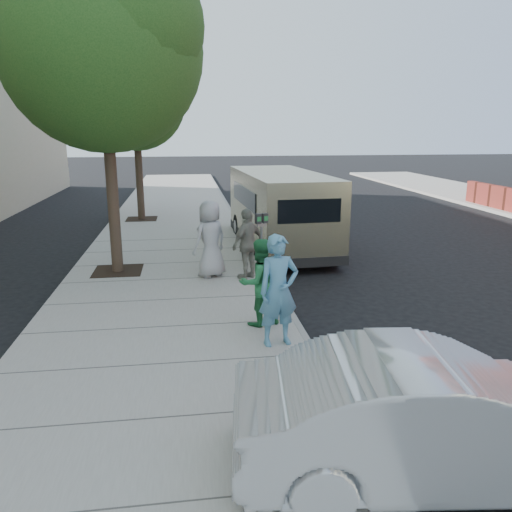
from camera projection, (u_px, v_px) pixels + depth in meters
The scene contains 12 objects.
ground at pixel (215, 304), 10.70m from camera, with size 120.00×120.00×0.00m, color black.
sidewalk at pixel (167, 303), 10.55m from camera, with size 5.00×60.00×0.15m, color gray.
curb_face at pixel (280, 297), 10.88m from camera, with size 0.12×60.00×0.16m, color gray.
tree_near at pixel (104, 43), 11.33m from camera, with size 4.62×4.60×7.53m.
tree_far at pixel (136, 95), 18.78m from camera, with size 3.92×3.80×6.49m.
parking_meter at pixel (262, 231), 12.01m from camera, with size 0.33×0.20×1.54m.
van at pixel (279, 209), 15.30m from camera, with size 2.51×6.53×2.38m.
sedan at pixel (437, 417), 5.23m from camera, with size 1.50×4.30×1.42m, color silver.
person_officer at pixel (279, 291), 8.15m from camera, with size 0.68×0.45×1.86m, color #5390B1.
person_green_shirt at pixel (259, 282), 9.02m from camera, with size 0.78×0.61×1.61m, color #287C43.
person_gray_shirt at pixel (210, 239), 11.98m from camera, with size 0.91×0.59×1.85m, color #A5A5A8.
person_striped_polo at pixel (248, 244), 11.83m from camera, with size 0.99×0.41×1.70m, color gray.
Camera 1 is at (-0.54, -10.14, 3.65)m, focal length 35.00 mm.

